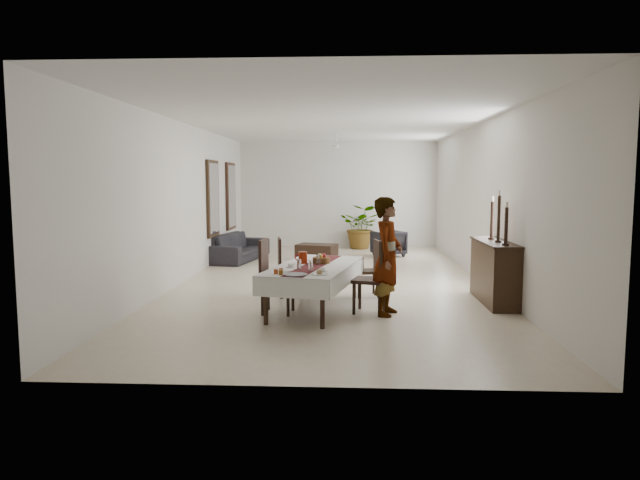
# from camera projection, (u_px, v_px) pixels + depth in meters

# --- Properties ---
(floor) EXTENTS (6.00, 12.00, 0.00)m
(floor) POSITION_uv_depth(u_px,v_px,m) (332.00, 281.00, 11.63)
(floor) COLOR beige
(floor) RESTS_ON ground
(ceiling) EXTENTS (6.00, 12.00, 0.02)m
(ceiling) POSITION_uv_depth(u_px,v_px,m) (332.00, 122.00, 11.29)
(ceiling) COLOR silver
(ceiling) RESTS_ON wall_back
(wall_back) EXTENTS (6.00, 0.02, 3.20)m
(wall_back) POSITION_uv_depth(u_px,v_px,m) (338.00, 195.00, 17.42)
(wall_back) COLOR silver
(wall_back) RESTS_ON floor
(wall_front) EXTENTS (6.00, 0.02, 3.20)m
(wall_front) POSITION_uv_depth(u_px,v_px,m) (314.00, 227.00, 5.50)
(wall_front) COLOR silver
(wall_front) RESTS_ON floor
(wall_left) EXTENTS (0.02, 12.00, 3.20)m
(wall_left) POSITION_uv_depth(u_px,v_px,m) (185.00, 202.00, 11.61)
(wall_left) COLOR silver
(wall_left) RESTS_ON floor
(wall_right) EXTENTS (0.02, 12.00, 3.20)m
(wall_right) POSITION_uv_depth(u_px,v_px,m) (483.00, 203.00, 11.31)
(wall_right) COLOR silver
(wall_right) RESTS_ON floor
(dining_table_top) EXTENTS (1.40, 2.41, 0.05)m
(dining_table_top) POSITION_uv_depth(u_px,v_px,m) (315.00, 267.00, 8.96)
(dining_table_top) COLOR black
(dining_table_top) RESTS_ON table_leg_fl
(table_leg_fl) EXTENTS (0.08, 0.08, 0.66)m
(table_leg_fl) POSITION_uv_depth(u_px,v_px,m) (266.00, 302.00, 8.07)
(table_leg_fl) COLOR black
(table_leg_fl) RESTS_ON floor
(table_leg_fr) EXTENTS (0.08, 0.08, 0.66)m
(table_leg_fr) POSITION_uv_depth(u_px,v_px,m) (322.00, 305.00, 7.85)
(table_leg_fr) COLOR black
(table_leg_fr) RESTS_ON floor
(table_leg_bl) EXTENTS (0.08, 0.08, 0.66)m
(table_leg_bl) POSITION_uv_depth(u_px,v_px,m) (309.00, 277.00, 10.13)
(table_leg_bl) COLOR black
(table_leg_bl) RESTS_ON floor
(table_leg_br) EXTENTS (0.08, 0.08, 0.66)m
(table_leg_br) POSITION_uv_depth(u_px,v_px,m) (354.00, 279.00, 9.92)
(table_leg_br) COLOR black
(table_leg_br) RESTS_ON floor
(tablecloth_top) EXTENTS (1.61, 2.62, 0.01)m
(tablecloth_top) POSITION_uv_depth(u_px,v_px,m) (315.00, 265.00, 8.95)
(tablecloth_top) COLOR silver
(tablecloth_top) RESTS_ON dining_table_top
(tablecloth_drape_left) EXTENTS (0.53, 2.38, 0.28)m
(tablecloth_drape_left) POSITION_uv_depth(u_px,v_px,m) (281.00, 273.00, 9.11)
(tablecloth_drape_left) COLOR silver
(tablecloth_drape_left) RESTS_ON dining_table_top
(tablecloth_drape_right) EXTENTS (0.53, 2.38, 0.28)m
(tablecloth_drape_right) POSITION_uv_depth(u_px,v_px,m) (349.00, 276.00, 8.82)
(tablecloth_drape_right) COLOR white
(tablecloth_drape_right) RESTS_ON dining_table_top
(tablecloth_drape_near) EXTENTS (1.09, 0.25, 0.28)m
(tablecloth_drape_near) POSITION_uv_depth(u_px,v_px,m) (291.00, 288.00, 7.80)
(tablecloth_drape_near) COLOR white
(tablecloth_drape_near) RESTS_ON dining_table_top
(tablecloth_drape_far) EXTENTS (1.09, 0.25, 0.28)m
(tablecloth_drape_far) POSITION_uv_depth(u_px,v_px,m) (333.00, 263.00, 10.13)
(tablecloth_drape_far) COLOR white
(tablecloth_drape_far) RESTS_ON dining_table_top
(table_runner) EXTENTS (0.82, 2.38, 0.00)m
(table_runner) POSITION_uv_depth(u_px,v_px,m) (315.00, 265.00, 8.95)
(table_runner) COLOR maroon
(table_runner) RESTS_ON tablecloth_top
(red_pitcher) EXTENTS (0.17, 0.17, 0.19)m
(red_pitcher) POSITION_uv_depth(u_px,v_px,m) (303.00, 257.00, 9.14)
(red_pitcher) COLOR maroon
(red_pitcher) RESTS_ON tablecloth_top
(pitcher_handle) EXTENTS (0.11, 0.04, 0.11)m
(pitcher_handle) POSITION_uv_depth(u_px,v_px,m) (298.00, 257.00, 9.16)
(pitcher_handle) COLOR maroon
(pitcher_handle) RESTS_ON red_pitcher
(wine_glass_near) EXTENTS (0.07, 0.07, 0.16)m
(wine_glass_near) POSITION_uv_depth(u_px,v_px,m) (311.00, 266.00, 8.33)
(wine_glass_near) COLOR white
(wine_glass_near) RESTS_ON tablecloth_top
(wine_glass_mid) EXTENTS (0.07, 0.07, 0.16)m
(wine_glass_mid) POSITION_uv_depth(u_px,v_px,m) (299.00, 265.00, 8.47)
(wine_glass_mid) COLOR silver
(wine_glass_mid) RESTS_ON tablecloth_top
(wine_glass_far) EXTENTS (0.07, 0.07, 0.16)m
(wine_glass_far) POSITION_uv_depth(u_px,v_px,m) (318.00, 260.00, 8.98)
(wine_glass_far) COLOR white
(wine_glass_far) RESTS_ON tablecloth_top
(teacup_right) EXTENTS (0.08, 0.08, 0.06)m
(teacup_right) POSITION_uv_depth(u_px,v_px,m) (323.00, 270.00, 8.33)
(teacup_right) COLOR white
(teacup_right) RESTS_ON saucer_right
(saucer_right) EXTENTS (0.14, 0.14, 0.01)m
(saucer_right) POSITION_uv_depth(u_px,v_px,m) (323.00, 271.00, 8.33)
(saucer_right) COLOR silver
(saucer_right) RESTS_ON tablecloth_top
(teacup_left) EXTENTS (0.08, 0.08, 0.06)m
(teacup_left) POSITION_uv_depth(u_px,v_px,m) (291.00, 266.00, 8.71)
(teacup_left) COLOR white
(teacup_left) RESTS_ON saucer_left
(saucer_left) EXTENTS (0.14, 0.14, 0.01)m
(saucer_left) POSITION_uv_depth(u_px,v_px,m) (291.00, 267.00, 8.71)
(saucer_left) COLOR white
(saucer_left) RESTS_ON tablecloth_top
(plate_near_right) EXTENTS (0.23, 0.23, 0.01)m
(plate_near_right) POSITION_uv_depth(u_px,v_px,m) (319.00, 274.00, 8.06)
(plate_near_right) COLOR silver
(plate_near_right) RESTS_ON tablecloth_top
(bread_near_right) EXTENTS (0.08, 0.08, 0.08)m
(bread_near_right) POSITION_uv_depth(u_px,v_px,m) (319.00, 272.00, 8.05)
(bread_near_right) COLOR tan
(bread_near_right) RESTS_ON plate_near_right
(plate_near_left) EXTENTS (0.23, 0.23, 0.01)m
(plate_near_left) POSITION_uv_depth(u_px,v_px,m) (283.00, 271.00, 8.35)
(plate_near_left) COLOR silver
(plate_near_left) RESTS_ON tablecloth_top
(plate_far_left) EXTENTS (0.23, 0.23, 0.01)m
(plate_far_left) POSITION_uv_depth(u_px,v_px,m) (306.00, 260.00, 9.53)
(plate_far_left) COLOR white
(plate_far_left) RESTS_ON tablecloth_top
(serving_tray) EXTENTS (0.34, 0.34, 0.02)m
(serving_tray) POSITION_uv_depth(u_px,v_px,m) (295.00, 275.00, 8.00)
(serving_tray) COLOR #444349
(serving_tray) RESTS_ON tablecloth_top
(jam_jar_a) EXTENTS (0.06, 0.06, 0.07)m
(jam_jar_a) POSITION_uv_depth(u_px,v_px,m) (281.00, 272.00, 8.02)
(jam_jar_a) COLOR brown
(jam_jar_a) RESTS_ON tablecloth_top
(jam_jar_b) EXTENTS (0.06, 0.06, 0.07)m
(jam_jar_b) POSITION_uv_depth(u_px,v_px,m) (276.00, 272.00, 8.10)
(jam_jar_b) COLOR #973B16
(jam_jar_b) RESTS_ON tablecloth_top
(jam_jar_c) EXTENTS (0.06, 0.06, 0.07)m
(jam_jar_c) POSITION_uv_depth(u_px,v_px,m) (281.00, 271.00, 8.18)
(jam_jar_c) COLOR #914715
(jam_jar_c) RESTS_ON tablecloth_top
(fruit_basket) EXTENTS (0.28, 0.28, 0.09)m
(fruit_basket) POSITION_uv_depth(u_px,v_px,m) (321.00, 260.00, 9.16)
(fruit_basket) COLOR brown
(fruit_basket) RESTS_ON tablecloth_top
(fruit_red) EXTENTS (0.08, 0.08, 0.08)m
(fruit_red) POSITION_uv_depth(u_px,v_px,m) (323.00, 256.00, 9.16)
(fruit_red) COLOR maroon
(fruit_red) RESTS_ON fruit_basket
(fruit_green) EXTENTS (0.08, 0.08, 0.08)m
(fruit_green) POSITION_uv_depth(u_px,v_px,m) (320.00, 256.00, 9.19)
(fruit_green) COLOR #5A8126
(fruit_green) RESTS_ON fruit_basket
(fruit_yellow) EXTENTS (0.08, 0.08, 0.08)m
(fruit_yellow) POSITION_uv_depth(u_px,v_px,m) (321.00, 256.00, 9.11)
(fruit_yellow) COLOR gold
(fruit_yellow) RESTS_ON fruit_basket
(chair_right_near_seat) EXTENTS (0.59, 0.59, 0.06)m
(chair_right_near_seat) POSITION_uv_depth(u_px,v_px,m) (370.00, 280.00, 8.80)
(chair_right_near_seat) COLOR black
(chair_right_near_seat) RESTS_ON chair_right_near_leg_fl
(chair_right_near_leg_fl) EXTENTS (0.06, 0.06, 0.48)m
(chair_right_near_leg_fl) POSITION_uv_depth(u_px,v_px,m) (379.00, 301.00, 8.58)
(chair_right_near_leg_fl) COLOR black
(chair_right_near_leg_fl) RESTS_ON floor
(chair_right_near_leg_fr) EXTENTS (0.06, 0.06, 0.48)m
(chair_right_near_leg_fr) POSITION_uv_depth(u_px,v_px,m) (384.00, 296.00, 8.96)
(chair_right_near_leg_fr) COLOR black
(chair_right_near_leg_fr) RESTS_ON floor
(chair_right_near_leg_bl) EXTENTS (0.06, 0.06, 0.48)m
(chair_right_near_leg_bl) POSITION_uv_depth(u_px,v_px,m) (354.00, 299.00, 8.70)
(chair_right_near_leg_bl) COLOR black
(chair_right_near_leg_bl) RESTS_ON floor
(chair_right_near_leg_br) EXTENTS (0.06, 0.06, 0.48)m
(chair_right_near_leg_br) POSITION_uv_depth(u_px,v_px,m) (360.00, 294.00, 9.08)
(chair_right_near_leg_br) COLOR black
(chair_right_near_leg_br) RESTS_ON floor
(chair_right_near_back) EXTENTS (0.16, 0.48, 0.62)m
(chair_right_near_back) POSITION_uv_depth(u_px,v_px,m) (384.00, 260.00, 8.70)
(chair_right_near_back) COLOR black
(chair_right_near_back) RESTS_ON chair_right_near_seat
(chair_right_far_seat) EXTENTS (0.49, 0.49, 0.05)m
(chair_right_far_seat) POSITION_uv_depth(u_px,v_px,m) (366.00, 271.00, 10.08)
(chair_right_far_seat) COLOR black
(chair_right_far_seat) RESTS_ON chair_right_far_leg_fl
(chair_right_far_leg_fl) EXTENTS (0.05, 0.05, 0.42)m
(chair_right_far_leg_fl) POSITION_uv_depth(u_px,v_px,m) (378.00, 286.00, 9.96)
(chair_right_far_leg_fl) COLOR black
(chair_right_far_leg_fl) RESTS_ON floor
(chair_right_far_leg_fr) EXTENTS (0.05, 0.05, 0.42)m
(chair_right_far_leg_fr) POSITION_uv_depth(u_px,v_px,m) (374.00, 282.00, 10.30)
(chair_right_far_leg_fr) COLOR black
(chair_right_far_leg_fr) RESTS_ON floor
(chair_right_far_leg_bl) EXTENTS (0.05, 0.05, 0.42)m
(chair_right_far_leg_bl) POSITION_uv_depth(u_px,v_px,m) (359.00, 286.00, 9.91)
(chair_right_far_leg_bl) COLOR black
(chair_right_far_leg_bl) RESTS_ON floor
(chair_right_far_leg_br) EXTENTS (0.05, 0.05, 0.42)m
(chair_right_far_leg_br) POSITION_uv_depth(u_px,v_px,m) (355.00, 283.00, 10.25)
(chair_right_far_leg_br) COLOR black
(chair_right_far_leg_br) RESTS_ON floor
(chair_right_far_back) EXTENTS (0.12, 0.42, 0.54)m
(chair_right_far_back) POSITION_uv_depth(u_px,v_px,m) (377.00, 255.00, 10.08)
(chair_right_far_back) COLOR black
(chair_right_far_back) RESTS_ON chair_right_far_seat
(chair_left_near_seat) EXTENTS (0.52, 0.52, 0.06)m
(chair_left_near_seat) POSITION_uv_depth(u_px,v_px,m) (278.00, 281.00, 8.77)
(chair_left_near_seat) COLOR black
(chair_left_near_seat) RESTS_ON chair_left_near_leg_fl
(chair_left_near_leg_fl) EXTENTS (0.05, 0.05, 0.48)m
(chair_left_near_leg_fl) POSITION_uv_depth(u_px,v_px,m) (268.00, 295.00, 9.02)
(chair_left_near_leg_fl) COLOR black
(chair_left_near_leg_fl) RESTS_ON floor
(chair_left_near_leg_fr) EXTENTS (0.05, 0.05, 0.48)m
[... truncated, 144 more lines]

